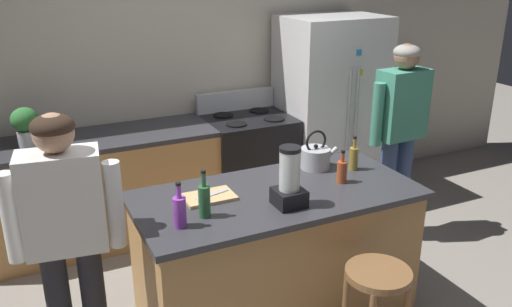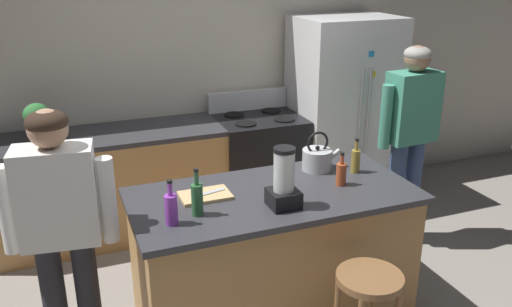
% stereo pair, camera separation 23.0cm
% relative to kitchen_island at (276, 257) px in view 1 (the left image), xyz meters
% --- Properties ---
extents(back_wall, '(8.00, 0.10, 2.70)m').
position_rel_kitchen_island_xyz_m(back_wall, '(0.00, 1.95, 0.89)').
color(back_wall, beige).
rests_on(back_wall, ground_plane).
extents(kitchen_island, '(1.75, 0.83, 0.91)m').
position_rel_kitchen_island_xyz_m(kitchen_island, '(0.00, 0.00, 0.00)').
color(kitchen_island, '#B7844C').
rests_on(kitchen_island, ground_plane).
extents(back_counter_run, '(2.00, 0.64, 0.91)m').
position_rel_kitchen_island_xyz_m(back_counter_run, '(-0.80, 1.55, -0.00)').
color(back_counter_run, '#B7844C').
rests_on(back_counter_run, ground_plane).
extents(refrigerator, '(0.90, 0.73, 1.76)m').
position_rel_kitchen_island_xyz_m(refrigerator, '(1.34, 1.50, 0.42)').
color(refrigerator, silver).
rests_on(refrigerator, ground_plane).
extents(stove_range, '(0.76, 0.65, 1.09)m').
position_rel_kitchen_island_xyz_m(stove_range, '(0.50, 1.52, 0.01)').
color(stove_range, black).
rests_on(stove_range, ground_plane).
extents(person_by_island_left, '(0.60, 0.27, 1.56)m').
position_rel_kitchen_island_xyz_m(person_by_island_left, '(-1.23, -0.00, 0.49)').
color(person_by_island_left, '#26262B').
rests_on(person_by_island_left, ground_plane).
extents(person_by_sink_right, '(0.59, 0.25, 1.64)m').
position_rel_kitchen_island_xyz_m(person_by_sink_right, '(1.42, 0.59, 0.53)').
color(person_by_sink_right, '#384C7A').
rests_on(person_by_sink_right, ground_plane).
extents(bar_stool, '(0.36, 0.36, 0.68)m').
position_rel_kitchen_island_xyz_m(bar_stool, '(0.27, -0.68, 0.07)').
color(bar_stool, brown).
rests_on(bar_stool, ground_plane).
extents(potted_plant, '(0.20, 0.20, 0.30)m').
position_rel_kitchen_island_xyz_m(potted_plant, '(-1.31, 1.55, 0.63)').
color(potted_plant, silver).
rests_on(potted_plant, back_counter_run).
extents(blender_appliance, '(0.17, 0.17, 0.36)m').
position_rel_kitchen_island_xyz_m(blender_appliance, '(-0.02, -0.19, 0.61)').
color(blender_appliance, black).
rests_on(blender_appliance, kitchen_island).
extents(bottle_vinegar, '(0.06, 0.06, 0.24)m').
position_rel_kitchen_island_xyz_m(bottle_vinegar, '(0.63, 0.11, 0.54)').
color(bottle_vinegar, olive).
rests_on(bottle_vinegar, kitchen_island).
extents(bottle_olive_oil, '(0.07, 0.07, 0.28)m').
position_rel_kitchen_island_xyz_m(bottle_olive_oil, '(-0.51, -0.12, 0.56)').
color(bottle_olive_oil, '#2D6638').
rests_on(bottle_olive_oil, kitchen_island).
extents(bottle_soda, '(0.07, 0.07, 0.26)m').
position_rel_kitchen_island_xyz_m(bottle_soda, '(-0.67, -0.17, 0.55)').
color(bottle_soda, purple).
rests_on(bottle_soda, kitchen_island).
extents(bottle_cooking_sauce, '(0.06, 0.06, 0.22)m').
position_rel_kitchen_island_xyz_m(bottle_cooking_sauce, '(0.44, -0.04, 0.53)').
color(bottle_cooking_sauce, '#B24C26').
rests_on(bottle_cooking_sauce, kitchen_island).
extents(tea_kettle, '(0.28, 0.20, 0.27)m').
position_rel_kitchen_island_xyz_m(tea_kettle, '(0.42, 0.24, 0.53)').
color(tea_kettle, '#B7BABF').
rests_on(tea_kettle, kitchen_island).
extents(cutting_board, '(0.30, 0.20, 0.02)m').
position_rel_kitchen_island_xyz_m(cutting_board, '(-0.41, 0.09, 0.46)').
color(cutting_board, tan).
rests_on(cutting_board, kitchen_island).
extents(chef_knife, '(0.22, 0.08, 0.01)m').
position_rel_kitchen_island_xyz_m(chef_knife, '(-0.39, 0.09, 0.48)').
color(chef_knife, '#B7BABF').
rests_on(chef_knife, cutting_board).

